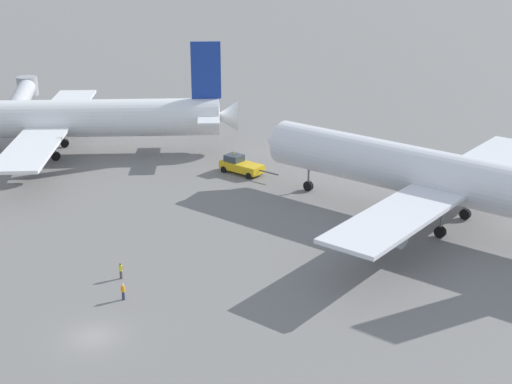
{
  "coord_description": "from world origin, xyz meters",
  "views": [
    {
      "loc": [
        6.26,
        -54.91,
        32.81
      ],
      "look_at": [
        16.99,
        22.44,
        4.0
      ],
      "focal_mm": 51.13,
      "sensor_mm": 36.0,
      "label": 1
    }
  ],
  "objects_px": {
    "pushback_tug": "(241,165)",
    "airliner_at_gate_left": "(35,119)",
    "ground_crew_wing_walker_right": "(121,271)",
    "ground_crew_marshaller_foreground": "(123,291)",
    "airliner_being_pushed": "(435,176)",
    "jet_bridge": "(23,95)"
  },
  "relations": [
    {
      "from": "ground_crew_marshaller_foreground",
      "to": "jet_bridge",
      "type": "distance_m",
      "value": 75.19
    },
    {
      "from": "pushback_tug",
      "to": "ground_crew_wing_walker_right",
      "type": "height_order",
      "value": "pushback_tug"
    },
    {
      "from": "airliner_being_pushed",
      "to": "pushback_tug",
      "type": "bearing_deg",
      "value": 133.68
    },
    {
      "from": "airliner_at_gate_left",
      "to": "pushback_tug",
      "type": "bearing_deg",
      "value": -24.23
    },
    {
      "from": "airliner_at_gate_left",
      "to": "airliner_being_pushed",
      "type": "xyz_separation_m",
      "value": [
        49.25,
        -34.07,
        0.39
      ]
    },
    {
      "from": "airliner_at_gate_left",
      "to": "jet_bridge",
      "type": "distance_m",
      "value": 25.12
    },
    {
      "from": "airliner_at_gate_left",
      "to": "pushback_tug",
      "type": "distance_m",
      "value": 32.4
    },
    {
      "from": "ground_crew_wing_walker_right",
      "to": "ground_crew_marshaller_foreground",
      "type": "height_order",
      "value": "ground_crew_wing_walker_right"
    },
    {
      "from": "pushback_tug",
      "to": "ground_crew_wing_walker_right",
      "type": "xyz_separation_m",
      "value": [
        -15.45,
        -30.47,
        -0.29
      ]
    },
    {
      "from": "airliner_being_pushed",
      "to": "ground_crew_wing_walker_right",
      "type": "relative_size",
      "value": 23.35
    },
    {
      "from": "pushback_tug",
      "to": "ground_crew_wing_walker_right",
      "type": "relative_size",
      "value": 4.67
    },
    {
      "from": "ground_crew_marshaller_foreground",
      "to": "jet_bridge",
      "type": "height_order",
      "value": "jet_bridge"
    },
    {
      "from": "airliner_being_pushed",
      "to": "ground_crew_wing_walker_right",
      "type": "height_order",
      "value": "airliner_being_pushed"
    },
    {
      "from": "airliner_being_pushed",
      "to": "jet_bridge",
      "type": "bearing_deg",
      "value": 133.18
    },
    {
      "from": "pushback_tug",
      "to": "ground_crew_marshaller_foreground",
      "type": "bearing_deg",
      "value": -113.42
    },
    {
      "from": "airliner_being_pushed",
      "to": "jet_bridge",
      "type": "height_order",
      "value": "airliner_being_pushed"
    },
    {
      "from": "airliner_at_gate_left",
      "to": "jet_bridge",
      "type": "height_order",
      "value": "airliner_at_gate_left"
    },
    {
      "from": "airliner_being_pushed",
      "to": "jet_bridge",
      "type": "distance_m",
      "value": 80.26
    },
    {
      "from": "pushback_tug",
      "to": "airliner_at_gate_left",
      "type": "bearing_deg",
      "value": 155.77
    },
    {
      "from": "pushback_tug",
      "to": "ground_crew_marshaller_foreground",
      "type": "distance_m",
      "value": 37.97
    },
    {
      "from": "airliner_at_gate_left",
      "to": "pushback_tug",
      "type": "xyz_separation_m",
      "value": [
        29.3,
        -13.18,
        -4.22
      ]
    },
    {
      "from": "ground_crew_marshaller_foreground",
      "to": "jet_bridge",
      "type": "bearing_deg",
      "value": 105.34
    }
  ]
}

